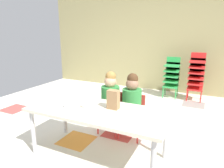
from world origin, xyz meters
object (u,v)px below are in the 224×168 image
(seated_child_middle_seat, at_px, (132,100))
(paper_plate_near_edge, at_px, (68,106))
(kid_chair_green_stack, at_px, (172,75))
(donut_powdered_loose, at_px, (85,105))
(donut_powdered_on_plate, at_px, (67,105))
(seated_child_near_camera, at_px, (111,97))
(paper_bag_brown, at_px, (113,100))
(kid_chair_red_stack, at_px, (196,74))
(craft_table, at_px, (98,114))
(paper_plate_center_table, at_px, (92,112))

(seated_child_middle_seat, relative_size, paper_plate_near_edge, 5.10)
(kid_chair_green_stack, xyz_separation_m, donut_powdered_loose, (-0.56, -2.73, 0.09))
(paper_plate_near_edge, distance_m, donut_powdered_on_plate, 0.02)
(seated_child_near_camera, height_order, seated_child_middle_seat, same)
(donut_powdered_loose, bearing_deg, paper_bag_brown, 12.29)
(donut_powdered_on_plate, bearing_deg, kid_chair_red_stack, 66.23)
(craft_table, distance_m, paper_bag_brown, 0.24)
(paper_bag_brown, distance_m, paper_plate_near_edge, 0.56)
(seated_child_middle_seat, xyz_separation_m, paper_plate_center_table, (-0.21, -0.69, 0.04))
(seated_child_near_camera, relative_size, seated_child_middle_seat, 1.00)
(paper_plate_center_table, xyz_separation_m, donut_powdered_on_plate, (-0.36, 0.03, 0.02))
(seated_child_middle_seat, bearing_deg, kid_chair_red_stack, 72.54)
(donut_powdered_loose, bearing_deg, seated_child_middle_seat, 55.14)
(paper_plate_center_table, distance_m, donut_powdered_on_plate, 0.36)
(seated_child_near_camera, xyz_separation_m, paper_bag_brown, (0.27, -0.48, 0.15))
(kid_chair_red_stack, bearing_deg, paper_plate_near_edge, -113.77)
(paper_bag_brown, height_order, donut_powdered_on_plate, paper_bag_brown)
(paper_plate_near_edge, relative_size, donut_powdered_on_plate, 1.69)
(seated_child_near_camera, height_order, kid_chair_red_stack, kid_chair_red_stack)
(craft_table, height_order, seated_child_near_camera, seated_child_near_camera)
(craft_table, relative_size, seated_child_middle_seat, 1.77)
(paper_plate_near_edge, xyz_separation_m, donut_powdered_loose, (0.18, 0.11, 0.01))
(paper_plate_center_table, bearing_deg, kid_chair_green_stack, 82.49)
(seated_child_middle_seat, bearing_deg, seated_child_near_camera, 180.00)
(seated_child_middle_seat, height_order, kid_chair_green_stack, seated_child_middle_seat)
(kid_chair_red_stack, bearing_deg, seated_child_near_camera, -114.87)
(seated_child_near_camera, bearing_deg, paper_plate_center_table, -80.70)
(paper_bag_brown, bearing_deg, kid_chair_green_stack, 85.25)
(kid_chair_green_stack, bearing_deg, kid_chair_red_stack, 0.02)
(donut_powdered_loose, bearing_deg, seated_child_near_camera, 83.58)
(paper_plate_near_edge, bearing_deg, donut_powdered_on_plate, 0.00)
(donut_powdered_loose, bearing_deg, craft_table, -9.10)
(seated_child_near_camera, height_order, kid_chair_green_stack, seated_child_near_camera)
(kid_chair_green_stack, height_order, paper_bag_brown, kid_chair_green_stack)
(kid_chair_green_stack, bearing_deg, seated_child_middle_seat, -94.40)
(seated_child_middle_seat, bearing_deg, paper_plate_near_edge, -130.44)
(craft_table, xyz_separation_m, donut_powdered_loose, (-0.18, 0.03, 0.07))
(seated_child_near_camera, height_order, paper_plate_near_edge, seated_child_near_camera)
(kid_chair_red_stack, bearing_deg, craft_table, -107.81)
(craft_table, relative_size, donut_powdered_loose, 14.41)
(craft_table, height_order, kid_chair_red_stack, kid_chair_red_stack)
(seated_child_middle_seat, relative_size, kid_chair_green_stack, 1.00)
(seated_child_middle_seat, bearing_deg, paper_bag_brown, -96.30)
(seated_child_near_camera, distance_m, paper_plate_center_table, 0.71)
(kid_chair_red_stack, bearing_deg, donut_powdered_on_plate, -113.77)
(kid_chair_green_stack, bearing_deg, paper_plate_near_edge, -104.50)
(seated_child_near_camera, bearing_deg, kid_chair_red_stack, 65.13)
(seated_child_near_camera, relative_size, kid_chair_red_stack, 0.88)
(paper_plate_near_edge, xyz_separation_m, donut_powdered_on_plate, (0.00, 0.00, 0.02))
(seated_child_middle_seat, height_order, donut_powdered_loose, seated_child_middle_seat)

